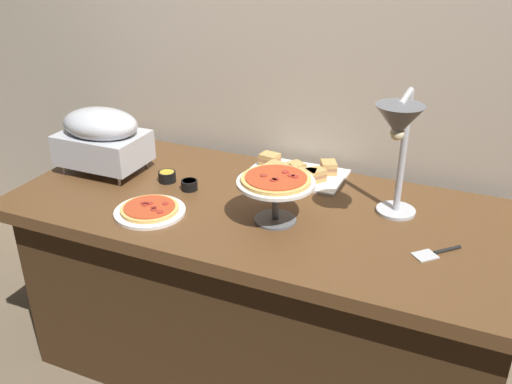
# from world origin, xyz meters

# --- Properties ---
(ground_plane) EXTENTS (8.00, 8.00, 0.00)m
(ground_plane) POSITION_xyz_m (0.00, 0.00, 0.00)
(ground_plane) COLOR brown
(back_wall) EXTENTS (4.40, 0.04, 2.40)m
(back_wall) POSITION_xyz_m (0.00, 0.50, 1.20)
(back_wall) COLOR #B7A893
(back_wall) RESTS_ON ground_plane
(buffet_table) EXTENTS (1.90, 0.84, 0.76)m
(buffet_table) POSITION_xyz_m (0.00, 0.00, 0.39)
(buffet_table) COLOR brown
(buffet_table) RESTS_ON ground_plane
(chafing_dish) EXTENTS (0.34, 0.24, 0.27)m
(chafing_dish) POSITION_xyz_m (-0.73, 0.03, 0.91)
(chafing_dish) COLOR #B7BABF
(chafing_dish) RESTS_ON buffet_table
(heat_lamp) EXTENTS (0.15, 0.32, 0.46)m
(heat_lamp) POSITION_xyz_m (0.46, -0.00, 1.11)
(heat_lamp) COLOR #B7BABF
(heat_lamp) RESTS_ON buffet_table
(pizza_plate_front) EXTENTS (0.26, 0.26, 0.03)m
(pizza_plate_front) POSITION_xyz_m (-0.35, -0.22, 0.77)
(pizza_plate_front) COLOR white
(pizza_plate_front) RESTS_ON buffet_table
(pizza_plate_center) EXTENTS (0.27, 0.27, 0.17)m
(pizza_plate_center) POSITION_xyz_m (0.08, -0.09, 0.90)
(pizza_plate_center) COLOR #595B60
(pizza_plate_center) RESTS_ON buffet_table
(sandwich_platter) EXTENTS (0.39, 0.25, 0.06)m
(sandwich_platter) POSITION_xyz_m (0.02, 0.29, 0.78)
(sandwich_platter) COLOR white
(sandwich_platter) RESTS_ON buffet_table
(sauce_cup_near) EXTENTS (0.06, 0.06, 0.04)m
(sauce_cup_near) POSITION_xyz_m (-0.32, 0.01, 0.78)
(sauce_cup_near) COLOR black
(sauce_cup_near) RESTS_ON buffet_table
(sauce_cup_far) EXTENTS (0.07, 0.07, 0.04)m
(sauce_cup_far) POSITION_xyz_m (-0.44, 0.04, 0.78)
(sauce_cup_far) COLOR black
(sauce_cup_far) RESTS_ON buffet_table
(serving_spatula) EXTENTS (0.14, 0.14, 0.01)m
(serving_spatula) POSITION_xyz_m (0.63, -0.09, 0.76)
(serving_spatula) COLOR #B7BABF
(serving_spatula) RESTS_ON buffet_table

